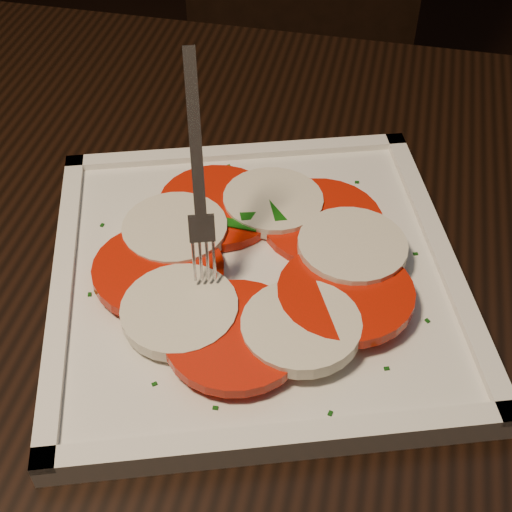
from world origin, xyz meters
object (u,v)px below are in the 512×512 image
at_px(table, 174,356).
at_px(chair, 298,41).
at_px(plate, 256,277).
at_px(fork, 197,164).

relative_size(table, chair, 1.37).
bearing_deg(plate, chair, 91.13).
xyz_separation_m(plate, fork, (-0.04, 0.00, 0.10)).
distance_m(table, chair, 0.79).
relative_size(plate, fork, 2.00).
relative_size(chair, plate, 3.11).
xyz_separation_m(chair, plate, (0.02, -0.77, 0.22)).
bearing_deg(plate, table, -178.47).
bearing_deg(table, plate, 1.53).
height_order(table, plate, plate).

